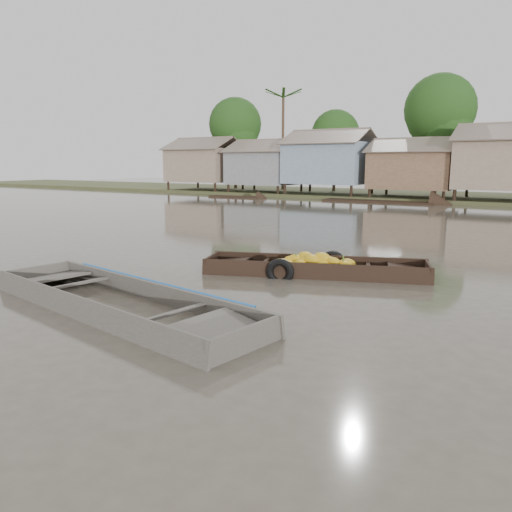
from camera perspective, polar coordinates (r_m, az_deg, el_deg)
The scene contains 3 objects.
ground at distance 10.40m, azimuth -4.45°, elevation -4.82°, with size 120.00×120.00×0.00m, color #4D463B.
banana_boat at distance 12.64m, azimuth 6.37°, elevation -1.36°, with size 5.67×3.16×0.75m.
viewer_boat at distance 9.89m, azimuth -15.26°, elevation -5.74°, with size 6.91×2.82×0.54m.
Camera 1 is at (5.97, -8.06, 2.77)m, focal length 35.00 mm.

